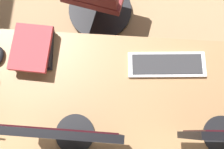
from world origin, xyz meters
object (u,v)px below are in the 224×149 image
(monitor_primary, at_px, (66,133))
(book_stack_near, at_px, (33,48))
(drawer_pedestal, at_px, (46,101))
(keyboard_main, at_px, (167,65))

(monitor_primary, distance_m, book_stack_near, 0.55)
(monitor_primary, xyz_separation_m, book_stack_near, (0.26, -0.44, -0.21))
(drawer_pedestal, distance_m, monitor_primary, 0.72)
(monitor_primary, bearing_deg, drawer_pedestal, -34.56)
(drawer_pedestal, xyz_separation_m, book_stack_near, (-0.02, -0.24, 0.42))
(drawer_pedestal, height_order, keyboard_main, keyboard_main)
(monitor_primary, bearing_deg, keyboard_main, -139.85)
(drawer_pedestal, distance_m, keyboard_main, 0.87)
(keyboard_main, bearing_deg, drawer_pedestal, 15.00)
(drawer_pedestal, bearing_deg, book_stack_near, -94.06)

